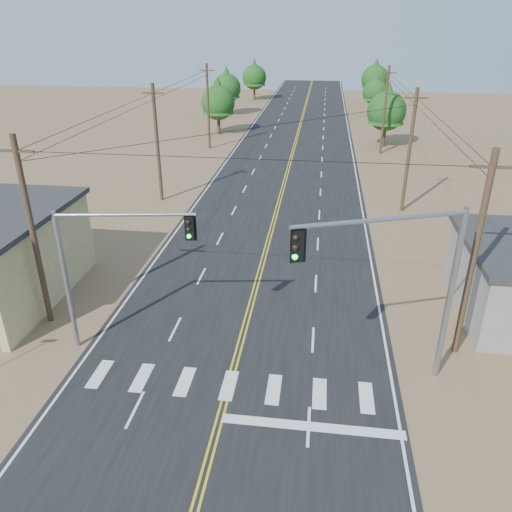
# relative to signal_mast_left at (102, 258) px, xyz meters

# --- Properties ---
(road) EXTENTS (15.00, 200.00, 0.02)m
(road) POSITION_rel_signal_mast_left_xyz_m (6.18, 19.74, -4.84)
(road) COLOR black
(road) RESTS_ON ground
(utility_pole_left_near) EXTENTS (1.80, 0.30, 10.00)m
(utility_pole_left_near) POSITION_rel_signal_mast_left_xyz_m (-4.32, 1.74, 0.27)
(utility_pole_left_near) COLOR #4C3826
(utility_pole_left_near) RESTS_ON ground
(utility_pole_left_mid) EXTENTS (1.80, 0.30, 10.00)m
(utility_pole_left_mid) POSITION_rel_signal_mast_left_xyz_m (-4.32, 21.74, 0.27)
(utility_pole_left_mid) COLOR #4C3826
(utility_pole_left_mid) RESTS_ON ground
(utility_pole_left_far) EXTENTS (1.80, 0.30, 10.00)m
(utility_pole_left_far) POSITION_rel_signal_mast_left_xyz_m (-4.32, 41.74, 0.27)
(utility_pole_left_far) COLOR #4C3826
(utility_pole_left_far) RESTS_ON ground
(utility_pole_right_near) EXTENTS (1.80, 0.30, 10.00)m
(utility_pole_right_near) POSITION_rel_signal_mast_left_xyz_m (16.68, 1.74, 0.27)
(utility_pole_right_near) COLOR #4C3826
(utility_pole_right_near) RESTS_ON ground
(utility_pole_right_mid) EXTENTS (1.80, 0.30, 10.00)m
(utility_pole_right_mid) POSITION_rel_signal_mast_left_xyz_m (16.68, 21.74, 0.27)
(utility_pole_right_mid) COLOR #4C3826
(utility_pole_right_mid) RESTS_ON ground
(utility_pole_right_far) EXTENTS (1.80, 0.30, 10.00)m
(utility_pole_right_far) POSITION_rel_signal_mast_left_xyz_m (16.68, 41.74, 0.27)
(utility_pole_right_far) COLOR #4C3826
(utility_pole_right_far) RESTS_ON ground
(signal_mast_left) EXTENTS (6.29, 1.15, 7.12)m
(signal_mast_left) POSITION_rel_signal_mast_left_xyz_m (0.00, 0.00, 0.00)
(signal_mast_left) COLOR gray
(signal_mast_left) RESTS_ON ground
(signal_mast_right) EXTENTS (6.88, 2.82, 8.12)m
(signal_mast_right) POSITION_rel_signal_mast_left_xyz_m (13.40, -1.01, 0.69)
(signal_mast_right) COLOR gray
(signal_mast_right) RESTS_ON ground
(tree_left_near) EXTENTS (4.64, 4.64, 7.74)m
(tree_left_near) POSITION_rel_signal_mast_left_xyz_m (-4.86, 50.36, -0.12)
(tree_left_near) COLOR #3F2D1E
(tree_left_near) RESTS_ON ground
(tree_left_mid) EXTENTS (4.69, 4.69, 7.81)m
(tree_left_mid) POSITION_rel_signal_mast_left_xyz_m (-6.55, 65.76, -0.07)
(tree_left_mid) COLOR #3F2D1E
(tree_left_mid) RESTS_ON ground
(tree_left_far) EXTENTS (4.69, 4.69, 7.82)m
(tree_left_far) POSITION_rel_signal_mast_left_xyz_m (-4.30, 83.31, -0.07)
(tree_left_far) COLOR #3F2D1E
(tree_left_far) RESTS_ON ground
(tree_right_near) EXTENTS (4.77, 4.77, 7.95)m
(tree_right_near) POSITION_rel_signal_mast_left_xyz_m (17.37, 45.55, 0.01)
(tree_right_near) COLOR #3F2D1E
(tree_right_near) RESTS_ON ground
(tree_right_mid) EXTENTS (4.10, 4.10, 6.84)m
(tree_right_mid) POSITION_rel_signal_mast_left_xyz_m (17.94, 68.88, -0.67)
(tree_right_mid) COLOR #3F2D1E
(tree_right_mid) RESTS_ON ground
(tree_right_far) EXTENTS (4.99, 4.99, 8.31)m
(tree_right_far) POSITION_rel_signal_mast_left_xyz_m (18.77, 80.79, 0.23)
(tree_right_far) COLOR #3F2D1E
(tree_right_far) RESTS_ON ground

